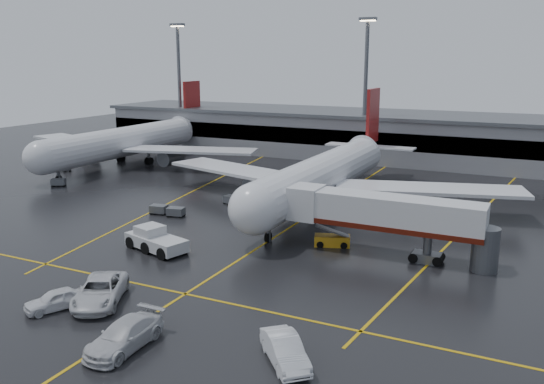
% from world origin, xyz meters
% --- Properties ---
extents(ground, '(220.00, 220.00, 0.00)m').
position_xyz_m(ground, '(0.00, 0.00, 0.00)').
color(ground, black).
rests_on(ground, ground).
extents(apron_line_centre, '(0.25, 90.00, 0.02)m').
position_xyz_m(apron_line_centre, '(0.00, 0.00, 0.01)').
color(apron_line_centre, gold).
rests_on(apron_line_centre, ground).
extents(apron_line_stop, '(60.00, 0.25, 0.02)m').
position_xyz_m(apron_line_stop, '(0.00, -22.00, 0.01)').
color(apron_line_stop, gold).
rests_on(apron_line_stop, ground).
extents(apron_line_left, '(9.99, 69.35, 0.02)m').
position_xyz_m(apron_line_left, '(-20.00, 10.00, 0.01)').
color(apron_line_left, gold).
rests_on(apron_line_left, ground).
extents(apron_line_right, '(7.57, 69.64, 0.02)m').
position_xyz_m(apron_line_right, '(18.00, 10.00, 0.01)').
color(apron_line_right, gold).
rests_on(apron_line_right, ground).
extents(terminal, '(122.00, 19.00, 8.60)m').
position_xyz_m(terminal, '(0.00, 47.93, 4.32)').
color(terminal, gray).
rests_on(terminal, ground).
extents(light_mast_left, '(3.00, 1.20, 25.45)m').
position_xyz_m(light_mast_left, '(-45.00, 42.00, 14.47)').
color(light_mast_left, '#595B60').
rests_on(light_mast_left, ground).
extents(light_mast_mid, '(3.00, 1.20, 25.45)m').
position_xyz_m(light_mast_mid, '(-5.00, 42.00, 14.47)').
color(light_mast_mid, '#595B60').
rests_on(light_mast_mid, ground).
extents(main_airliner, '(48.80, 45.60, 14.10)m').
position_xyz_m(main_airliner, '(0.00, 9.70, 4.21)').
color(main_airliner, silver).
rests_on(main_airliner, ground).
extents(second_airliner, '(48.80, 45.60, 14.10)m').
position_xyz_m(second_airliner, '(-42.00, 21.70, 4.21)').
color(second_airliner, silver).
rests_on(second_airliner, ground).
extents(jet_bridge, '(19.90, 3.40, 6.05)m').
position_xyz_m(jet_bridge, '(11.87, -6.00, 3.93)').
color(jet_bridge, silver).
rests_on(jet_bridge, ground).
extents(pushback_tractor, '(7.35, 4.58, 2.45)m').
position_xyz_m(pushback_tractor, '(-8.81, -14.35, 0.98)').
color(pushback_tractor, silver).
rests_on(pushback_tractor, ground).
extents(belt_loader, '(3.84, 2.57, 2.25)m').
position_xyz_m(belt_loader, '(6.45, -5.40, 0.55)').
color(belt_loader, '#C78B14').
rests_on(belt_loader, ground).
extents(service_van_a, '(6.04, 7.63, 1.93)m').
position_xyz_m(service_van_a, '(-4.96, -26.24, 0.96)').
color(service_van_a, silver).
rests_on(service_van_a, ground).
extents(service_van_b, '(2.64, 6.31, 1.82)m').
position_xyz_m(service_van_b, '(1.47, -31.02, 0.91)').
color(service_van_b, silver).
rests_on(service_van_b, ground).
extents(service_van_c, '(4.96, 5.20, 1.76)m').
position_xyz_m(service_van_c, '(11.66, -28.10, 0.88)').
color(service_van_c, white).
rests_on(service_van_c, ground).
extents(service_van_d, '(3.74, 4.88, 1.55)m').
position_xyz_m(service_van_d, '(-7.15, -28.63, 0.78)').
color(service_van_d, white).
rests_on(service_van_d, ground).
extents(baggage_cart_a, '(2.22, 1.68, 1.12)m').
position_xyz_m(baggage_cart_a, '(-14.18, -3.37, 0.63)').
color(baggage_cart_a, '#595B60').
rests_on(baggage_cart_a, ground).
extents(baggage_cart_b, '(2.20, 1.64, 1.12)m').
position_xyz_m(baggage_cart_b, '(-16.72, -3.34, 0.63)').
color(baggage_cart_b, '#595B60').
rests_on(baggage_cart_b, ground).
extents(baggage_cart_c, '(2.25, 1.74, 1.12)m').
position_xyz_m(baggage_cart_c, '(-11.10, 4.66, 0.63)').
color(baggage_cart_c, '#595B60').
rests_on(baggage_cart_c, ground).
extents(baggage_cart_d, '(2.27, 1.79, 1.12)m').
position_xyz_m(baggage_cart_d, '(-47.52, 11.56, 0.63)').
color(baggage_cart_d, '#595B60').
rests_on(baggage_cart_d, ground).
extents(baggage_cart_e, '(2.39, 2.18, 1.12)m').
position_xyz_m(baggage_cart_e, '(-39.67, 2.73, 0.63)').
color(baggage_cart_e, '#595B60').
rests_on(baggage_cart_e, ground).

